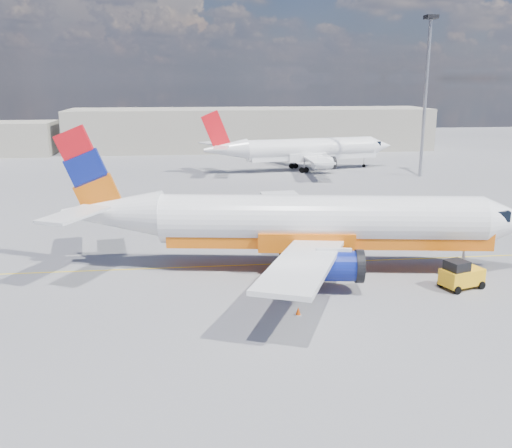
{
  "coord_description": "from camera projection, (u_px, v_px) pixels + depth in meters",
  "views": [
    {
      "loc": [
        -7.23,
        -37.75,
        13.67
      ],
      "look_at": [
        -2.59,
        1.77,
        3.5
      ],
      "focal_mm": 40.0,
      "sensor_mm": 36.0,
      "label": 1
    }
  ],
  "objects": [
    {
      "name": "ground",
      "position": [
        295.0,
        277.0,
        40.52
      ],
      "size": [
        240.0,
        240.0,
        0.0
      ],
      "primitive_type": "plane",
      "color": "#5B5B60",
      "rests_on": "ground"
    },
    {
      "name": "taxi_line",
      "position": [
        288.0,
        263.0,
        43.41
      ],
      "size": [
        70.0,
        0.15,
        0.01
      ],
      "primitive_type": "cube",
      "color": "yellow",
      "rests_on": "ground"
    },
    {
      "name": "terminal_main",
      "position": [
        251.0,
        129.0,
        112.26
      ],
      "size": [
        70.0,
        14.0,
        8.0
      ],
      "primitive_type": "cube",
      "color": "#A69F8F",
      "rests_on": "ground"
    },
    {
      "name": "main_jet",
      "position": [
        305.0,
        223.0,
        41.29
      ],
      "size": [
        35.14,
        27.42,
        10.62
      ],
      "rotation": [
        0.0,
        0.0,
        -0.15
      ],
      "color": "white",
      "rests_on": "ground"
    },
    {
      "name": "second_jet",
      "position": [
        304.0,
        150.0,
        86.7
      ],
      "size": [
        30.88,
        23.93,
        9.32
      ],
      "rotation": [
        0.0,
        0.0,
        0.18
      ],
      "color": "white",
      "rests_on": "ground"
    },
    {
      "name": "gse_tug",
      "position": [
        461.0,
        275.0,
        38.07
      ],
      "size": [
        3.13,
        2.5,
        1.99
      ],
      "rotation": [
        0.0,
        0.0,
        0.33
      ],
      "color": "black",
      "rests_on": "ground"
    },
    {
      "name": "traffic_cone",
      "position": [
        298.0,
        311.0,
        33.89
      ],
      "size": [
        0.36,
        0.36,
        0.51
      ],
      "color": "white",
      "rests_on": "ground"
    },
    {
      "name": "floodlight_mast",
      "position": [
        426.0,
        82.0,
        78.81
      ],
      "size": [
        1.6,
        1.6,
        21.98
      ],
      "color": "#96969E",
      "rests_on": "ground"
    }
  ]
}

